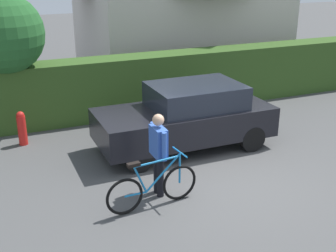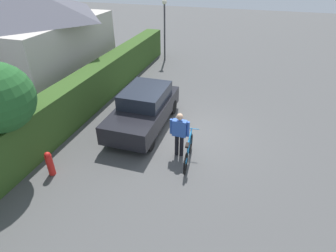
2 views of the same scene
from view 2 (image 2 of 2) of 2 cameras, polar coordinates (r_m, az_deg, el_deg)
The scene contains 8 objects.
ground_plane at distance 10.21m, azimuth 4.13°, elevation -1.33°, with size 60.00×60.00×0.00m, color #4A4A4A.
hedge_row at distance 11.51m, azimuth -18.12°, elevation 5.72°, with size 17.82×0.90×1.61m, color #32521F.
house_distant at distance 15.77m, azimuth -26.32°, elevation 16.80°, with size 7.23×5.51×4.52m.
parked_car_near at distance 10.27m, azimuth -5.06°, elevation 3.72°, with size 3.95×1.71×1.47m.
bicycle at distance 8.59m, azimuth 4.28°, elevation -5.45°, with size 1.72×0.50×0.94m.
person_rider at distance 8.56m, azimuth 2.42°, elevation -1.25°, with size 0.21×0.64×1.56m.
street_lamp at distance 17.32m, azimuth -0.73°, elevation 21.11°, with size 0.28×0.28×3.56m.
fire_hydrant at distance 8.81m, azimuth -23.54°, elevation -7.15°, with size 0.20×0.20×0.81m.
Camera 2 is at (-8.37, -1.82, 5.57)m, focal length 29.07 mm.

